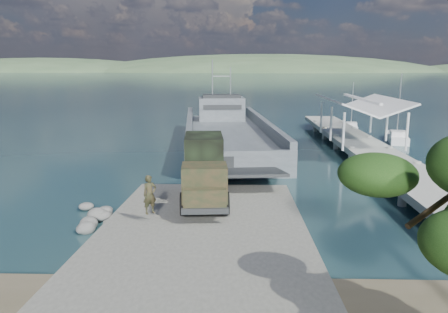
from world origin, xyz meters
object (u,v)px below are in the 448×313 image
(sailboat_near, at_px, (397,138))
(soldier, at_px, (150,202))
(military_truck, at_px, (204,169))
(landing_craft, at_px, (227,138))
(pier, at_px, (362,139))
(sailboat_far, at_px, (351,127))

(sailboat_near, bearing_deg, soldier, -116.76)
(military_truck, bearing_deg, landing_craft, 82.80)
(military_truck, bearing_deg, sailboat_near, 45.42)
(pier, height_order, sailboat_near, sailboat_near)
(pier, bearing_deg, sailboat_near, 52.62)
(pier, relative_size, sailboat_near, 5.84)
(soldier, distance_m, sailboat_far, 40.56)
(soldier, xyz_separation_m, sailboat_near, (21.78, 27.02, -1.08))
(landing_craft, distance_m, sailboat_near, 18.80)
(landing_craft, relative_size, sailboat_near, 4.38)
(soldier, bearing_deg, pier, 13.96)
(pier, bearing_deg, landing_craft, 159.41)
(sailboat_near, relative_size, sailboat_far, 1.21)
(soldier, height_order, sailboat_near, sailboat_near)
(sailboat_far, bearing_deg, pier, -89.45)
(landing_craft, bearing_deg, soldier, -103.56)
(military_truck, relative_size, sailboat_far, 1.26)
(landing_craft, xyz_separation_m, sailboat_near, (18.52, 3.22, -0.39))
(sailboat_near, bearing_deg, pier, -115.27)
(soldier, xyz_separation_m, sailboat_far, (19.00, 35.81, -1.15))
(pier, height_order, soldier, pier)
(landing_craft, xyz_separation_m, sailboat_far, (15.75, 12.01, -0.46))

